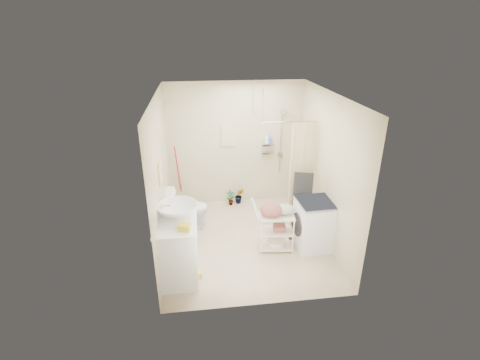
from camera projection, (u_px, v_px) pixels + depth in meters
The scene contains 23 objects.
floor at pixel (246, 240), 6.30m from camera, with size 3.20×3.20×0.00m, color #C7B395.
ceiling at pixel (247, 95), 5.25m from camera, with size 2.80×3.20×0.04m, color silver.
wall_back at pixel (235, 145), 7.23m from camera, with size 2.80×0.04×2.60m, color beige.
wall_front at pixel (265, 224), 4.32m from camera, with size 2.80×0.04×2.60m, color beige.
wall_left at pixel (161, 179), 5.61m from camera, with size 0.04×3.20×2.60m, color beige.
wall_right at pixel (327, 170), 5.94m from camera, with size 0.04×3.20×2.60m, color beige.
vanity at pixel (178, 245), 5.32m from camera, with size 0.62×1.10×0.97m, color white.
sink at pixel (178, 211), 5.11m from camera, with size 0.60×0.60×0.21m, color silver.
counter_basket at pixel (185, 227), 4.80m from camera, with size 0.16×0.13×0.09m, color gold.
floor_basket at pixel (196, 274), 5.34m from camera, with size 0.25×0.19×0.13m, color yellow.
toilet at pixel (187, 209), 6.55m from camera, with size 0.45×0.79×0.80m, color silver.
mop at pixel (176, 176), 7.24m from camera, with size 0.13×0.13×1.39m, color #AE1D22, non-canonical shape.
potted_plant_a at pixel (231, 198), 7.49m from camera, with size 0.18×0.12×0.34m, color #9D4322.
potted_plant_b at pixel (239, 196), 7.56m from camera, with size 0.19×0.16×0.35m, color #9A5932.
hanging_towel at pixel (228, 136), 7.11m from camera, with size 0.28×0.03×0.42m, color beige.
towel_ring at pixel (160, 174), 5.36m from camera, with size 0.04×0.22×0.34m, color #E6DB87, non-canonical shape.
tp_holder at pixel (167, 209), 5.90m from camera, with size 0.08×0.12×0.14m, color white, non-canonical shape.
shower at pixel (281, 163), 6.93m from camera, with size 1.10×1.10×2.10m, color white, non-canonical shape.
shampoo_bottle_a at pixel (267, 138), 7.18m from camera, with size 0.09×0.09×0.23m, color silver.
shampoo_bottle_b at pixel (270, 140), 7.19m from camera, with size 0.07×0.07×0.15m, color #4053AC.
washing_machine at pixel (314, 224), 5.97m from camera, with size 0.60×0.62×0.88m, color silver.
laundry_rack at pixel (276, 229), 5.92m from camera, with size 0.57×0.34×0.79m, color beige, non-canonical shape.
ironing_board at pixel (301, 206), 6.16m from camera, with size 0.36×0.10×1.26m, color black, non-canonical shape.
Camera 1 is at (-0.79, -5.26, 3.55)m, focal length 26.00 mm.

